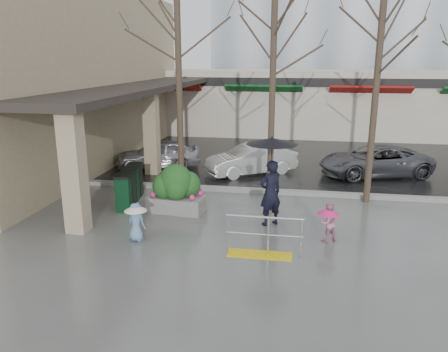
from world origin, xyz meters
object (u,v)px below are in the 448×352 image
(handrail, at_px, (263,241))
(tree_midwest, at_px, (274,42))
(tree_mideast, at_px, (379,54))
(woman, at_px, (271,174))
(child_pink, at_px, (328,220))
(news_boxes, at_px, (130,186))
(child_blue, at_px, (136,218))
(car_c, at_px, (375,161))
(car_b, at_px, (251,159))
(car_a, at_px, (158,154))
(planter, at_px, (176,189))
(tree_west, at_px, (178,48))

(handrail, relative_size, tree_midwest, 0.27)
(tree_mideast, height_order, woman, tree_mideast)
(child_pink, bearing_deg, news_boxes, -51.29)
(woman, relative_size, child_pink, 2.52)
(tree_mideast, height_order, child_pink, tree_mideast)
(child_blue, bearing_deg, car_c, -113.95)
(child_blue, bearing_deg, car_b, -88.50)
(tree_midwest, xyz_separation_m, car_a, (-5.22, 3.44, -4.60))
(handrail, xyz_separation_m, car_b, (-1.15, 7.83, 0.25))
(tree_midwest, distance_m, car_c, 7.15)
(planter, bearing_deg, news_boxes, 163.38)
(child_blue, height_order, car_b, car_b)
(child_blue, height_order, car_a, car_a)
(handrail, height_order, tree_midwest, tree_midwest)
(tree_west, distance_m, tree_mideast, 6.50)
(handrail, xyz_separation_m, woman, (0.03, 2.12, 1.17))
(tree_west, relative_size, planter, 3.67)
(child_blue, xyz_separation_m, car_a, (-1.98, 7.89, -0.01))
(car_a, height_order, car_b, same)
(handrail, distance_m, child_blue, 3.43)
(child_blue, height_order, planter, planter)
(handrail, bearing_deg, car_c, 65.01)
(tree_midwest, height_order, woman, tree_midwest)
(tree_mideast, xyz_separation_m, planter, (-6.12, -2.01, -4.12))
(woman, xyz_separation_m, car_b, (-1.18, 5.71, -0.92))
(news_boxes, bearing_deg, car_b, 43.52)
(woman, distance_m, planter, 3.19)
(tree_midwest, relative_size, news_boxes, 3.25)
(handrail, bearing_deg, woman, 89.11)
(car_b, xyz_separation_m, car_c, (5.08, 0.60, 0.00))
(tree_west, distance_m, news_boxes, 4.93)
(woman, bearing_deg, child_pink, 112.91)
(car_b, bearing_deg, news_boxes, -71.82)
(tree_mideast, height_order, car_c, tree_mideast)
(planter, height_order, car_c, planter)
(tree_west, height_order, tree_midwest, tree_midwest)
(planter, bearing_deg, child_pink, -19.41)
(tree_mideast, xyz_separation_m, car_b, (-4.29, 3.03, -4.23))
(tree_mideast, relative_size, car_a, 1.76)
(news_boxes, distance_m, car_c, 10.07)
(woman, bearing_deg, planter, -48.78)
(handrail, height_order, woman, woman)
(car_a, relative_size, car_c, 0.82)
(planter, distance_m, car_b, 5.36)
(woman, xyz_separation_m, news_boxes, (-4.78, 1.20, -0.96))
(handrail, bearing_deg, car_a, 123.11)
(child_pink, height_order, car_b, car_b)
(car_a, bearing_deg, handrail, 14.05)
(tree_west, bearing_deg, planter, -79.18)
(tree_mideast, height_order, car_a, tree_mideast)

